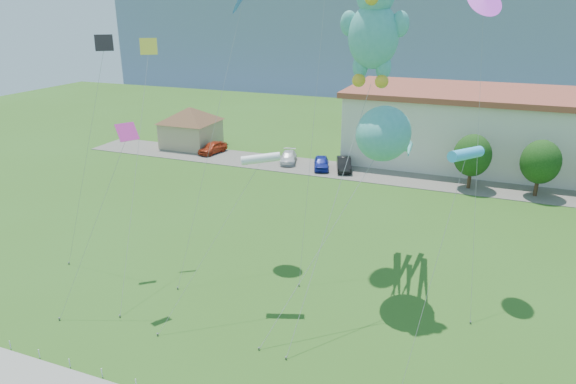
{
  "coord_description": "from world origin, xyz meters",
  "views": [
    {
      "loc": [
        10.87,
        -16.94,
        17.04
      ],
      "look_at": [
        1.06,
        8.0,
        7.26
      ],
      "focal_mm": 32.0,
      "sensor_mm": 36.0,
      "label": 1
    }
  ],
  "objects_px": {
    "parked_car_red": "(213,147)",
    "parked_car_blue": "(321,163)",
    "teddy_bear_kite": "(374,27)",
    "parked_car_white": "(288,157)",
    "parked_car_black": "(344,164)",
    "pavilion": "(190,123)",
    "octopus_kite": "(386,140)"
  },
  "relations": [
    {
      "from": "parked_car_blue",
      "to": "parked_car_black",
      "type": "xyz_separation_m",
      "value": [
        2.45,
        0.4,
        0.03
      ]
    },
    {
      "from": "parked_car_black",
      "to": "parked_car_red",
      "type": "bearing_deg",
      "value": 158.98
    },
    {
      "from": "parked_car_blue",
      "to": "parked_car_black",
      "type": "height_order",
      "value": "parked_car_black"
    },
    {
      "from": "parked_car_blue",
      "to": "octopus_kite",
      "type": "height_order",
      "value": "octopus_kite"
    },
    {
      "from": "parked_car_red",
      "to": "parked_car_blue",
      "type": "relative_size",
      "value": 1.04
    },
    {
      "from": "parked_car_white",
      "to": "teddy_bear_kite",
      "type": "xyz_separation_m",
      "value": [
        14.28,
        -23.67,
        15.23
      ]
    },
    {
      "from": "pavilion",
      "to": "parked_car_blue",
      "type": "height_order",
      "value": "pavilion"
    },
    {
      "from": "parked_car_blue",
      "to": "parked_car_black",
      "type": "relative_size",
      "value": 0.93
    },
    {
      "from": "pavilion",
      "to": "octopus_kite",
      "type": "height_order",
      "value": "octopus_kite"
    },
    {
      "from": "parked_car_blue",
      "to": "parked_car_white",
      "type": "bearing_deg",
      "value": 149.46
    },
    {
      "from": "parked_car_red",
      "to": "parked_car_black",
      "type": "relative_size",
      "value": 0.97
    },
    {
      "from": "parked_car_blue",
      "to": "teddy_bear_kite",
      "type": "bearing_deg",
      "value": -84.62
    },
    {
      "from": "parked_car_red",
      "to": "octopus_kite",
      "type": "xyz_separation_m",
      "value": [
        25.25,
        -23.22,
        8.77
      ]
    },
    {
      "from": "pavilion",
      "to": "parked_car_white",
      "type": "bearing_deg",
      "value": -9.46
    },
    {
      "from": "parked_car_red",
      "to": "parked_car_white",
      "type": "distance_m",
      "value": 10.02
    },
    {
      "from": "parked_car_red",
      "to": "teddy_bear_kite",
      "type": "xyz_separation_m",
      "value": [
        24.29,
        -23.96,
        15.14
      ]
    },
    {
      "from": "pavilion",
      "to": "parked_car_red",
      "type": "xyz_separation_m",
      "value": [
        4.24,
        -2.09,
        -2.26
      ]
    },
    {
      "from": "pavilion",
      "to": "teddy_bear_kite",
      "type": "distance_m",
      "value": 40.72
    },
    {
      "from": "pavilion",
      "to": "teddy_bear_kite",
      "type": "bearing_deg",
      "value": -42.4
    },
    {
      "from": "parked_car_red",
      "to": "parked_car_blue",
      "type": "distance_m",
      "value": 14.32
    },
    {
      "from": "pavilion",
      "to": "octopus_kite",
      "type": "xyz_separation_m",
      "value": [
        29.48,
        -25.31,
        6.51
      ]
    },
    {
      "from": "pavilion",
      "to": "octopus_kite",
      "type": "bearing_deg",
      "value": -40.64
    },
    {
      "from": "parked_car_white",
      "to": "parked_car_black",
      "type": "distance_m",
      "value": 6.73
    },
    {
      "from": "parked_car_black",
      "to": "octopus_kite",
      "type": "relative_size",
      "value": 0.29
    },
    {
      "from": "pavilion",
      "to": "parked_car_black",
      "type": "bearing_deg",
      "value": -7.84
    },
    {
      "from": "parked_car_white",
      "to": "parked_car_red",
      "type": "bearing_deg",
      "value": 161.58
    },
    {
      "from": "parked_car_black",
      "to": "teddy_bear_kite",
      "type": "bearing_deg",
      "value": -90.2
    },
    {
      "from": "parked_car_black",
      "to": "teddy_bear_kite",
      "type": "distance_m",
      "value": 28.69
    },
    {
      "from": "octopus_kite",
      "to": "parked_car_red",
      "type": "bearing_deg",
      "value": 137.4
    },
    {
      "from": "teddy_bear_kite",
      "to": "octopus_kite",
      "type": "bearing_deg",
      "value": 37.4
    },
    {
      "from": "parked_car_white",
      "to": "octopus_kite",
      "type": "distance_m",
      "value": 28.93
    },
    {
      "from": "parked_car_red",
      "to": "parked_car_white",
      "type": "xyz_separation_m",
      "value": [
        10.01,
        -0.28,
        -0.09
      ]
    }
  ]
}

